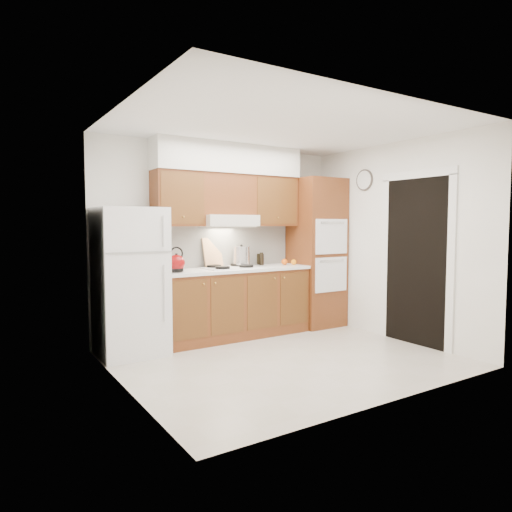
{
  "coord_description": "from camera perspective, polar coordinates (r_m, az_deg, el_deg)",
  "views": [
    {
      "loc": [
        -3.0,
        -4.1,
        1.53
      ],
      "look_at": [
        -0.1,
        0.45,
        1.15
      ],
      "focal_mm": 32.0,
      "sensor_mm": 36.0,
      "label": 1
    }
  ],
  "objects": [
    {
      "name": "fridge",
      "position": [
        5.52,
        -15.48,
        -3.09
      ],
      "size": [
        0.75,
        0.72,
        1.72
      ],
      "primitive_type": "cube",
      "color": "white",
      "rests_on": "floor"
    },
    {
      "name": "stock_pot",
      "position": [
        6.3,
        -1.84,
        0.03
      ],
      "size": [
        0.28,
        0.28,
        0.24
      ],
      "primitive_type": "cylinder",
      "rotation": [
        0.0,
        0.0,
        -0.22
      ],
      "color": "silver",
      "rests_on": "cooktop"
    },
    {
      "name": "range_hood",
      "position": [
        6.15,
        -3.56,
        4.44
      ],
      "size": [
        0.75,
        0.45,
        0.15
      ],
      "primitive_type": "cube",
      "color": "silver",
      "rests_on": "wall_back"
    },
    {
      "name": "kettle",
      "position": [
        5.65,
        -9.9,
        -0.87
      ],
      "size": [
        0.25,
        0.25,
        0.21
      ],
      "primitive_type": "sphere",
      "rotation": [
        0.0,
        0.0,
        -0.23
      ],
      "color": "maroon",
      "rests_on": "countertop"
    },
    {
      "name": "backsplash",
      "position": [
        6.36,
        -4.07,
        1.22
      ],
      "size": [
        2.11,
        0.03,
        0.56
      ],
      "primitive_type": "cube",
      "color": "white",
      "rests_on": "countertop"
    },
    {
      "name": "upper_cab_left",
      "position": [
        5.91,
        -9.77,
        7.07
      ],
      "size": [
        0.63,
        0.33,
        0.7
      ],
      "primitive_type": "cube",
      "color": "brown",
      "rests_on": "wall_back"
    },
    {
      "name": "wall_left",
      "position": [
        4.28,
        -16.16,
        0.78
      ],
      "size": [
        0.02,
        3.0,
        2.6
      ],
      "primitive_type": "cube",
      "color": "white",
      "rests_on": "floor"
    },
    {
      "name": "condiment_b",
      "position": [
        6.56,
        0.77,
        -0.43
      ],
      "size": [
        0.05,
        0.05,
        0.16
      ],
      "primitive_type": "cylinder",
      "rotation": [
        0.0,
        0.0,
        0.07
      ],
      "color": "black",
      "rests_on": "countertop"
    },
    {
      "name": "orange_near",
      "position": [
        6.6,
        4.74,
        -0.77
      ],
      "size": [
        0.09,
        0.09,
        0.08
      ],
      "primitive_type": "sphere",
      "rotation": [
        0.0,
        0.0,
        -0.13
      ],
      "color": "orange",
      "rests_on": "countertop"
    },
    {
      "name": "condiment_a",
      "position": [
        6.52,
        0.69,
        -0.36
      ],
      "size": [
        0.06,
        0.06,
        0.18
      ],
      "primitive_type": "cylinder",
      "rotation": [
        0.0,
        0.0,
        0.09
      ],
      "color": "black",
      "rests_on": "countertop"
    },
    {
      "name": "base_cabinets",
      "position": [
        6.2,
        -2.78,
        -6.01
      ],
      "size": [
        2.11,
        0.6,
        0.9
      ],
      "primitive_type": "cube",
      "color": "brown",
      "rests_on": "floor"
    },
    {
      "name": "orange_far",
      "position": [
        6.59,
        3.58,
        -0.73
      ],
      "size": [
        0.12,
        0.12,
        0.09
      ],
      "primitive_type": "sphere",
      "rotation": [
        0.0,
        0.0,
        0.37
      ],
      "color": "#DF5E0B",
      "rests_on": "countertop"
    },
    {
      "name": "wall_right",
      "position": [
        6.32,
        16.96,
        1.77
      ],
      "size": [
        0.02,
        3.0,
        2.6
      ],
      "primitive_type": "cube",
      "color": "white",
      "rests_on": "floor"
    },
    {
      "name": "cutting_board",
      "position": [
        6.25,
        -5.45,
        0.43
      ],
      "size": [
        0.32,
        0.17,
        0.4
      ],
      "primitive_type": "cube",
      "rotation": [
        -0.21,
        0.0,
        0.22
      ],
      "color": "tan",
      "rests_on": "countertop"
    },
    {
      "name": "cooktop",
      "position": [
        6.12,
        -3.24,
        -1.46
      ],
      "size": [
        0.74,
        0.5,
        0.01
      ],
      "primitive_type": "cube",
      "color": "white",
      "rests_on": "countertop"
    },
    {
      "name": "oven_cabinet",
      "position": [
        6.91,
        7.54,
        0.43
      ],
      "size": [
        0.7,
        0.65,
        2.2
      ],
      "primitive_type": "cube",
      "color": "brown",
      "rests_on": "floor"
    },
    {
      "name": "condiment_c",
      "position": [
        6.63,
        0.36,
        -0.39
      ],
      "size": [
        0.06,
        0.06,
        0.16
      ],
      "primitive_type": "cylinder",
      "rotation": [
        0.0,
        0.0,
        -0.04
      ],
      "color": "black",
      "rests_on": "countertop"
    },
    {
      "name": "ceiling",
      "position": [
        5.2,
        3.73,
        15.9
      ],
      "size": [
        3.6,
        3.6,
        0.0
      ],
      "primitive_type": "plane",
      "color": "white",
      "rests_on": "wall_back"
    },
    {
      "name": "soffit",
      "position": [
        6.27,
        -3.39,
        11.99
      ],
      "size": [
        2.13,
        0.36,
        0.4
      ],
      "primitive_type": "cube",
      "color": "silver",
      "rests_on": "wall_back"
    },
    {
      "name": "doorway",
      "position": [
        6.11,
        19.33,
        -0.71
      ],
      "size": [
        0.02,
        0.9,
        2.1
      ],
      "primitive_type": "cube",
      "color": "black",
      "rests_on": "floor"
    },
    {
      "name": "countertop",
      "position": [
        6.13,
        -2.74,
        -1.69
      ],
      "size": [
        2.13,
        0.62,
        0.04
      ],
      "primitive_type": "cube",
      "color": "white",
      "rests_on": "base_cabinets"
    },
    {
      "name": "upper_cab_over_hood",
      "position": [
        6.21,
        -3.85,
        7.66
      ],
      "size": [
        0.75,
        0.33,
        0.55
      ],
      "primitive_type": "cube",
      "color": "brown",
      "rests_on": "range_hood"
    },
    {
      "name": "wall_clock",
      "position": [
        6.71,
        13.41,
        9.22
      ],
      "size": [
        0.02,
        0.3,
        0.3
      ],
      "primitive_type": "cylinder",
      "rotation": [
        0.0,
        1.57,
        0.0
      ],
      "color": "#3F3833",
      "rests_on": "wall_right"
    },
    {
      "name": "floor",
      "position": [
        5.31,
        3.6,
        -12.73
      ],
      "size": [
        3.6,
        3.6,
        0.0
      ],
      "primitive_type": "plane",
      "color": "#BCB2A4",
      "rests_on": "ground"
    },
    {
      "name": "upper_cab_right",
      "position": [
        6.6,
        1.84,
        6.81
      ],
      "size": [
        0.73,
        0.33,
        0.7
      ],
      "primitive_type": "cube",
      "color": "brown",
      "rests_on": "wall_back"
    },
    {
      "name": "wall_back",
      "position": [
        6.36,
        -4.34,
        1.94
      ],
      "size": [
        3.6,
        0.02,
        2.6
      ],
      "primitive_type": "cube",
      "color": "white",
      "rests_on": "floor"
    }
  ]
}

